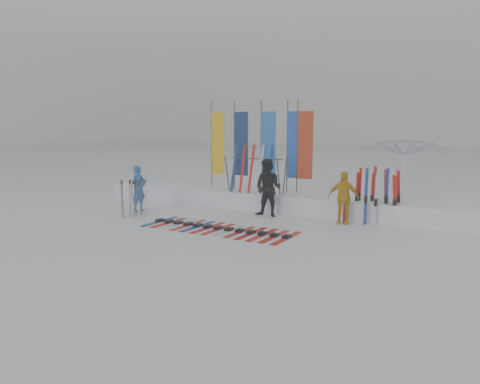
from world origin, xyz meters
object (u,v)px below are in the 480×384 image
Objects in this scene: tent_canopy at (403,176)px; ski_rack at (256,170)px; person_blue at (139,189)px; person_black at (268,188)px; ski_row at (218,228)px; person_yellow at (343,198)px.

ski_rack is at bearing -164.02° from tent_canopy.
person_blue is 0.77× the size of ski_rack.
tent_canopy is (3.70, 2.25, 0.37)m from person_black.
tent_canopy is 0.65× the size of ski_row.
person_black is at bearing 170.48° from person_yellow.
person_yellow is at bearing -74.70° from person_blue.
ski_row is at bearing -79.81° from ski_rack.
person_yellow is at bearing 3.44° from person_black.
person_yellow reaches higher than person_blue.
person_black is 0.64× the size of tent_canopy.
person_blue is 0.54× the size of tent_canopy.
person_yellow is (2.42, 0.15, -0.14)m from person_black.
person_black is at bearing 81.56° from ski_row.
person_blue is 1.00× the size of person_yellow.
person_yellow is 3.86m from ski_row.
person_black is 4.35m from tent_canopy.
person_blue is at bearing -155.04° from tent_canopy.
person_black reaches higher than ski_rack.
ski_rack reaches higher than person_blue.
person_blue is at bearing -144.14° from ski_rack.
ski_row is at bearing -150.42° from person_yellow.
person_yellow is 0.55× the size of tent_canopy.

